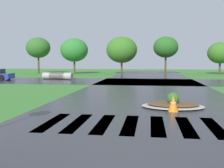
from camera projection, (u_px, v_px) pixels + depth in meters
The scene contains 7 objects.
asphalt_roadway at pixel (146, 100), 14.47m from camera, with size 9.71×80.00×0.01m, color #2B2B30.
asphalt_cross_road at pixel (148, 82), 27.00m from camera, with size 90.00×8.73×0.01m, color #2B2B30.
crosswalk_stripes at pixel (144, 125), 8.98m from camera, with size 6.75×2.88×0.01m.
median_island at pixel (173, 104), 12.34m from camera, with size 2.82×2.10×0.68m.
drainage_pipe_stack at pixel (58, 76), 30.16m from camera, with size 3.58×1.27×0.76m.
traffic_cone at pixel (173, 104), 11.31m from camera, with size 0.43×0.43×0.67m.
background_treeline at pixel (142, 50), 41.54m from camera, with size 39.43×5.77×5.80m.
Camera 1 is at (0.19, -4.45, 2.14)m, focal length 43.53 mm.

